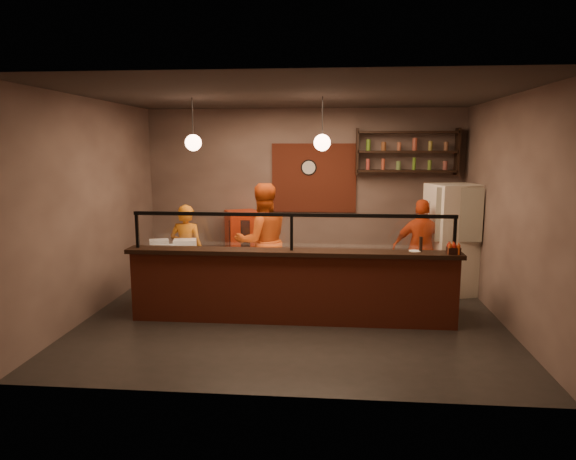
# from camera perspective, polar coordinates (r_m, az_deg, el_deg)

# --- Properties ---
(floor) EXTENTS (6.00, 6.00, 0.00)m
(floor) POSITION_cam_1_polar(r_m,az_deg,el_deg) (7.75, 0.58, -9.51)
(floor) COLOR black
(floor) RESTS_ON ground
(ceiling) EXTENTS (6.00, 6.00, 0.00)m
(ceiling) POSITION_cam_1_polar(r_m,az_deg,el_deg) (7.37, 0.62, 14.75)
(ceiling) COLOR #342C28
(ceiling) RESTS_ON wall_back
(wall_back) EXTENTS (6.00, 0.00, 6.00)m
(wall_back) POSITION_cam_1_polar(r_m,az_deg,el_deg) (9.87, 1.73, 4.07)
(wall_back) COLOR #7D665C
(wall_back) RESTS_ON floor
(wall_left) EXTENTS (0.00, 5.00, 5.00)m
(wall_left) POSITION_cam_1_polar(r_m,az_deg,el_deg) (8.19, -20.84, 2.39)
(wall_left) COLOR #7D665C
(wall_left) RESTS_ON floor
(wall_right) EXTENTS (0.00, 5.00, 5.00)m
(wall_right) POSITION_cam_1_polar(r_m,az_deg,el_deg) (7.76, 23.28, 1.88)
(wall_right) COLOR #7D665C
(wall_right) RESTS_ON floor
(wall_front) EXTENTS (6.00, 0.00, 6.00)m
(wall_front) POSITION_cam_1_polar(r_m,az_deg,el_deg) (4.93, -1.67, -1.21)
(wall_front) COLOR #7D665C
(wall_front) RESTS_ON floor
(brick_patch) EXTENTS (1.60, 0.04, 1.30)m
(brick_patch) POSITION_cam_1_polar(r_m,az_deg,el_deg) (9.81, 2.90, 5.78)
(brick_patch) COLOR maroon
(brick_patch) RESTS_ON wall_back
(service_counter) EXTENTS (4.60, 0.25, 1.00)m
(service_counter) POSITION_cam_1_polar(r_m,az_deg,el_deg) (7.32, 0.40, -6.56)
(service_counter) COLOR maroon
(service_counter) RESTS_ON floor
(counter_ledge) EXTENTS (4.70, 0.37, 0.06)m
(counter_ledge) POSITION_cam_1_polar(r_m,az_deg,el_deg) (7.19, 0.40, -2.49)
(counter_ledge) COLOR black
(counter_ledge) RESTS_ON service_counter
(worktop_cabinet) EXTENTS (4.60, 0.75, 0.85)m
(worktop_cabinet) POSITION_cam_1_polar(r_m,az_deg,el_deg) (7.82, 0.70, -6.09)
(worktop_cabinet) COLOR gray
(worktop_cabinet) RESTS_ON floor
(worktop) EXTENTS (4.60, 0.75, 0.05)m
(worktop) POSITION_cam_1_polar(r_m,az_deg,el_deg) (7.71, 0.70, -2.86)
(worktop) COLOR silver
(worktop) RESTS_ON worktop_cabinet
(sneeze_guard) EXTENTS (4.50, 0.05, 0.52)m
(sneeze_guard) POSITION_cam_1_polar(r_m,az_deg,el_deg) (7.13, 0.41, 0.19)
(sneeze_guard) COLOR white
(sneeze_guard) RESTS_ON counter_ledge
(wall_shelving) EXTENTS (1.84, 0.28, 0.85)m
(wall_shelving) POSITION_cam_1_polar(r_m,az_deg,el_deg) (9.73, 13.06, 8.47)
(wall_shelving) COLOR black
(wall_shelving) RESTS_ON wall_back
(wall_clock) EXTENTS (0.30, 0.04, 0.30)m
(wall_clock) POSITION_cam_1_polar(r_m,az_deg,el_deg) (9.80, 2.32, 6.95)
(wall_clock) COLOR black
(wall_clock) RESTS_ON wall_back
(pendant_left) EXTENTS (0.24, 0.24, 0.77)m
(pendant_left) POSITION_cam_1_polar(r_m,az_deg,el_deg) (7.80, -10.48, 9.53)
(pendant_left) COLOR black
(pendant_left) RESTS_ON ceiling
(pendant_right) EXTENTS (0.24, 0.24, 0.77)m
(pendant_right) POSITION_cam_1_polar(r_m,az_deg,el_deg) (7.52, 3.82, 9.68)
(pendant_right) COLOR black
(pendant_right) RESTS_ON ceiling
(cook_left) EXTENTS (0.60, 0.43, 1.55)m
(cook_left) POSITION_cam_1_polar(r_m,az_deg,el_deg) (8.72, -11.17, -2.27)
(cook_left) COLOR orange
(cook_left) RESTS_ON floor
(cook_mid) EXTENTS (1.14, 1.04, 1.91)m
(cook_mid) POSITION_cam_1_polar(r_m,az_deg,el_deg) (8.44, -2.86, -1.26)
(cook_mid) COLOR #C34912
(cook_mid) RESTS_ON floor
(cook_right) EXTENTS (0.99, 0.48, 1.64)m
(cook_right) POSITION_cam_1_polar(r_m,az_deg,el_deg) (8.80, 14.65, -2.01)
(cook_right) COLOR #CC3E13
(cook_right) RESTS_ON floor
(fridge) EXTENTS (0.96, 0.93, 1.87)m
(fridge) POSITION_cam_1_polar(r_m,az_deg,el_deg) (9.14, 17.82, -1.00)
(fridge) COLOR #EDE2C8
(fridge) RESTS_ON floor
(red_cooler) EXTENTS (0.72, 0.70, 1.30)m
(red_cooler) POSITION_cam_1_polar(r_m,az_deg,el_deg) (9.80, -5.11, -1.62)
(red_cooler) COLOR #B9290C
(red_cooler) RESTS_ON floor
(pizza_dough) EXTENTS (0.57, 0.57, 0.01)m
(pizza_dough) POSITION_cam_1_polar(r_m,az_deg,el_deg) (7.64, 1.42, -2.74)
(pizza_dough) COLOR beige
(pizza_dough) RESTS_ON worktop
(prep_tub_a) EXTENTS (0.39, 0.34, 0.17)m
(prep_tub_a) POSITION_cam_1_polar(r_m,az_deg,el_deg) (8.10, -11.39, -1.66)
(prep_tub_a) COLOR white
(prep_tub_a) RESTS_ON worktop
(prep_tub_b) EXTENTS (0.36, 0.33, 0.15)m
(prep_tub_b) POSITION_cam_1_polar(r_m,az_deg,el_deg) (8.32, -14.13, -1.56)
(prep_tub_b) COLOR silver
(prep_tub_b) RESTS_ON worktop
(prep_tub_c) EXTENTS (0.30, 0.26, 0.13)m
(prep_tub_c) POSITION_cam_1_polar(r_m,az_deg,el_deg) (7.91, -13.52, -2.13)
(prep_tub_c) COLOR silver
(prep_tub_c) RESTS_ON worktop
(rolling_pin) EXTENTS (0.31, 0.18, 0.05)m
(rolling_pin) POSITION_cam_1_polar(r_m,az_deg,el_deg) (7.72, -2.37, -2.46)
(rolling_pin) COLOR yellow
(rolling_pin) RESTS_ON worktop
(condiment_caddy) EXTENTS (0.18, 0.15, 0.09)m
(condiment_caddy) POSITION_cam_1_polar(r_m,az_deg,el_deg) (7.28, 17.91, -2.20)
(condiment_caddy) COLOR black
(condiment_caddy) RESTS_ON counter_ledge
(pepper_mill) EXTENTS (0.05, 0.05, 0.21)m
(pepper_mill) POSITION_cam_1_polar(r_m,az_deg,el_deg) (7.31, 14.54, -1.54)
(pepper_mill) COLOR black
(pepper_mill) RESTS_ON counter_ledge
(small_plate) EXTENTS (0.20, 0.20, 0.01)m
(small_plate) POSITION_cam_1_polar(r_m,az_deg,el_deg) (7.31, 13.92, -2.29)
(small_plate) COLOR white
(small_plate) RESTS_ON counter_ledge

